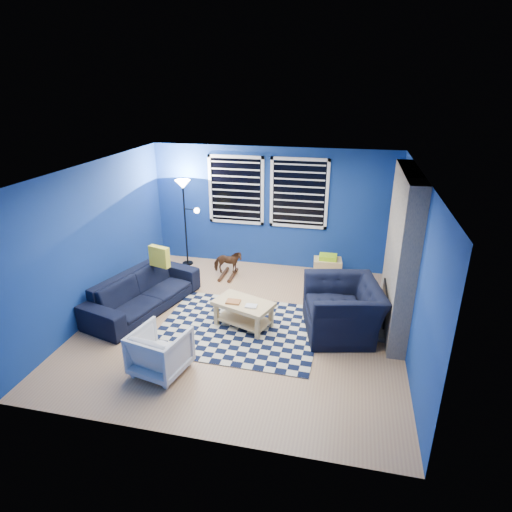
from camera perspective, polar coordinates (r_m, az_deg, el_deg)
The scene contains 18 objects.
floor at distance 7.10m, azimuth -1.75°, elevation -8.88°, with size 5.00×5.00×0.00m, color tan.
ceiling at distance 6.19m, azimuth -2.03°, elevation 11.35°, with size 5.00×5.00×0.00m, color white.
wall_back at distance 8.86m, azimuth 2.14°, elevation 6.36°, with size 5.00×5.00×0.00m, color navy.
wall_left at distance 7.53m, azimuth -20.65°, elevation 2.03°, with size 5.00×5.00×0.00m, color navy.
wall_right at distance 6.44m, azimuth 20.23°, elevation -1.28°, with size 5.00×5.00×0.00m, color navy.
fireplace at distance 6.90m, azimuth 18.57°, elevation 0.02°, with size 0.65×2.00×2.50m.
window_left at distance 8.90m, azimuth -2.68°, elevation 8.75°, with size 1.17×0.06×1.42m.
window_right at distance 8.66m, azimuth 5.74°, elevation 8.28°, with size 1.17×0.06×1.42m.
tv at distance 8.26m, azimuth 18.49°, elevation 5.12°, with size 0.07×1.00×0.58m.
rug at distance 6.95m, azimuth -2.27°, elevation -9.56°, with size 2.50×2.00×0.02m, color black.
sofa at distance 7.62m, azimuth -14.80°, elevation -4.66°, with size 0.85×2.17×0.63m, color black.
armchair_big at distance 6.80m, azimuth 11.48°, elevation -6.90°, with size 1.09×1.25×0.81m, color black.
armchair_bent at distance 6.01m, azimuth -12.63°, elevation -12.29°, with size 0.67×0.69×0.63m, color gray.
rocking_horse at distance 8.60m, azimuth -3.78°, elevation -0.84°, with size 0.56×0.26×0.48m, color #422115.
coffee_table at distance 6.85m, azimuth -1.69°, elevation -7.06°, with size 1.04×0.81×0.46m.
cabinet at distance 8.56m, azimuth 9.48°, elevation -1.72°, with size 0.57×0.41×0.54m.
floor_lamp at distance 8.93m, azimuth -9.53°, elevation 7.86°, with size 0.50×0.31×1.83m.
throw_pillow at distance 7.70m, azimuth -12.76°, elevation -0.07°, with size 0.39×0.12×0.37m, color gold.
Camera 1 is at (1.53, -5.89, 3.66)m, focal length 30.00 mm.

